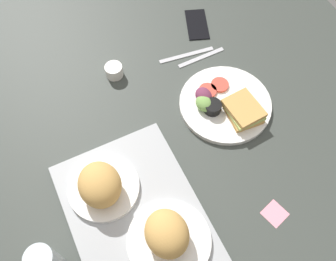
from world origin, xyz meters
TOP-DOWN VIEW (x-y plane):
  - ground_plane at (0.00, 0.00)cm, footprint 190.00×150.00cm
  - serving_tray at (-15.89, 20.45)cm, footprint 45.87×34.20cm
  - bread_plate_near at (-25.39, 15.58)cm, footprint 21.07×21.07cm
  - bread_plate_far at (-6.59, 25.89)cm, footprint 19.13×19.13cm
  - plate_with_salad at (4.26, -17.24)cm, footprint 28.21×28.21cm
  - espresso_cup at (30.21, 9.16)cm, footprint 5.60×5.60cm
  - fork at (24.92, -19.65)cm, footprint 2.21×17.05cm
  - knife at (27.92, -15.65)cm, footprint 3.32×19.04cm
  - cell_phone at (39.05, -25.16)cm, footprint 15.97×11.54cm
  - sticky_note at (-30.57, -13.13)cm, footprint 7.04×7.04cm

SIDE VIEW (x-z plane):
  - ground_plane at x=0.00cm, z-range -3.00..0.00cm
  - sticky_note at x=-30.57cm, z-range 0.00..0.12cm
  - fork at x=24.92cm, z-range 0.00..0.50cm
  - knife at x=27.92cm, z-range 0.00..0.50cm
  - cell_phone at x=39.05cm, z-range 0.00..0.80cm
  - serving_tray at x=-15.89cm, z-range 0.00..1.60cm
  - plate_with_salad at x=4.26cm, z-range -0.98..4.42cm
  - espresso_cup at x=30.21cm, z-range 0.00..4.00cm
  - bread_plate_near at x=-25.39cm, z-range 0.51..10.20cm
  - bread_plate_far at x=-6.59cm, z-range 0.80..10.85cm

